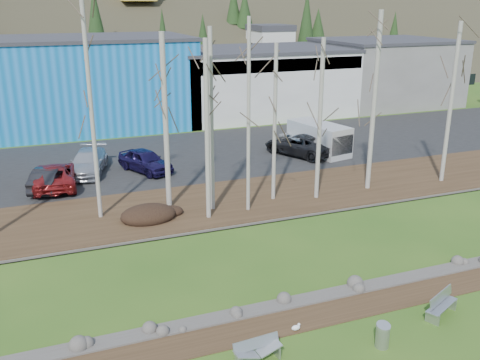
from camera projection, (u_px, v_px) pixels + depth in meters
name	position (u px, v px, depth m)	size (l,w,h in m)	color
ground	(372.00, 339.00, 18.88)	(200.00, 200.00, 0.00)	#2D5317
dirt_strip	(341.00, 308.00, 20.74)	(80.00, 1.80, 0.03)	#382616
near_bank_rocks	(328.00, 296.00, 21.63)	(80.00, 0.80, 0.50)	#47423D
river	(284.00, 254.00, 25.25)	(80.00, 8.00, 0.90)	black
far_bank_rocks	(251.00, 222.00, 28.88)	(80.00, 0.80, 0.46)	#47423D
far_bank	(231.00, 201.00, 31.69)	(80.00, 7.00, 0.15)	#382616
parking_lot	(183.00, 156.00, 40.98)	(80.00, 14.00, 0.14)	black
building_blue	(80.00, 82.00, 50.02)	(20.40, 12.24, 8.30)	#0C68AF
building_white	(257.00, 81.00, 56.39)	(18.36, 12.24, 6.80)	#BCBBB7
building_grey	(384.00, 71.00, 61.80)	(14.28, 12.24, 7.30)	slate
bench_intact	(441.00, 304.00, 20.21)	(1.80, 1.20, 0.87)	#A7A9AC
bench_damaged	(257.00, 350.00, 17.66)	(1.69, 0.66, 0.74)	#A7A9AC
litter_bin	(382.00, 336.00, 18.32)	(0.47, 0.47, 0.82)	#A7A9AC
seagull	(296.00, 327.00, 19.26)	(0.40, 0.19, 0.29)	gold
dirt_mound	(148.00, 214.00, 28.78)	(3.02, 2.13, 0.59)	black
birch_1	(91.00, 110.00, 27.38)	(0.22, 0.22, 11.78)	#BAB5A9
birch_2	(166.00, 124.00, 29.09)	(0.30, 0.30, 9.72)	#BAB5A9
birch_3	(211.00, 122.00, 28.80)	(0.23, 0.23, 9.99)	#BAB5A9
birch_4	(207.00, 132.00, 27.70)	(0.25, 0.25, 9.49)	#BAB5A9
birch_5	(275.00, 124.00, 30.51)	(0.22, 0.22, 9.06)	#BAB5A9
birch_6	(249.00, 118.00, 28.60)	(0.20, 0.20, 10.49)	#BAB5A9
birch_7	(374.00, 103.00, 32.06)	(0.29, 0.29, 10.75)	#BAB5A9
birch_8	(320.00, 121.00, 30.67)	(0.25, 0.25, 9.32)	#BAB5A9
birch_9	(451.00, 104.00, 33.56)	(0.26, 0.26, 10.08)	#BAB5A9
car_1	(50.00, 178.00, 33.38)	(1.55, 4.45, 1.47)	black
car_2	(55.00, 175.00, 33.75)	(2.51, 5.44, 1.51)	maroon
car_3	(88.00, 162.00, 36.51)	(2.15, 5.29, 1.53)	#A9ACB2
car_4	(145.00, 161.00, 36.81)	(1.83, 4.56, 1.55)	#1B1444
car_5	(300.00, 144.00, 40.89)	(2.65, 5.75, 1.60)	black
car_6	(304.00, 146.00, 41.17)	(1.78, 4.38, 1.27)	silver
van_white	(321.00, 139.00, 41.15)	(3.25, 5.60, 2.30)	silver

